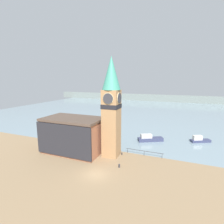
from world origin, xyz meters
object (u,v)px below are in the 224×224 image
object	(u,v)px
mooring_bollard_near	(122,153)
clock_tower	(111,105)
boat_far	(199,140)
pier_building	(73,135)
mooring_bollard_far	(119,165)
boat_near	(149,138)

from	to	relation	value
mooring_bollard_near	clock_tower	bearing A→B (deg)	-153.80
boat_far	pier_building	bearing A→B (deg)	-174.60
clock_tower	mooring_bollard_far	size ratio (longest dim) A/B	28.13
boat_near	mooring_bollard_near	world-z (taller)	boat_near
boat_far	mooring_bollard_near	xyz separation A→B (m)	(-16.61, -15.40, -0.33)
clock_tower	mooring_bollard_far	xyz separation A→B (m)	(3.44, -4.49, -10.85)
boat_far	mooring_bollard_far	bearing A→B (deg)	-153.62
pier_building	boat_far	bearing A→B (deg)	32.91
clock_tower	boat_near	distance (m)	17.25
mooring_bollard_near	mooring_bollard_far	bearing A→B (deg)	-76.36
boat_near	boat_far	xyz separation A→B (m)	(12.55, 4.24, -0.07)
pier_building	mooring_bollard_far	world-z (taller)	pier_building
pier_building	clock_tower	bearing A→B (deg)	9.02
clock_tower	mooring_bollard_far	bearing A→B (deg)	-52.56
mooring_bollard_far	pier_building	bearing A→B (deg)	165.92
pier_building	boat_near	xyz separation A→B (m)	(15.02, 13.60, -3.30)
clock_tower	boat_far	world-z (taller)	clock_tower
pier_building	mooring_bollard_near	bearing A→B (deg)	12.55
boat_far	boat_near	bearing A→B (deg)	171.17
clock_tower	mooring_bollard_near	xyz separation A→B (m)	(2.10, 1.03, -10.93)
boat_near	mooring_bollard_near	bearing A→B (deg)	-138.79
boat_near	clock_tower	bearing A→B (deg)	-145.60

